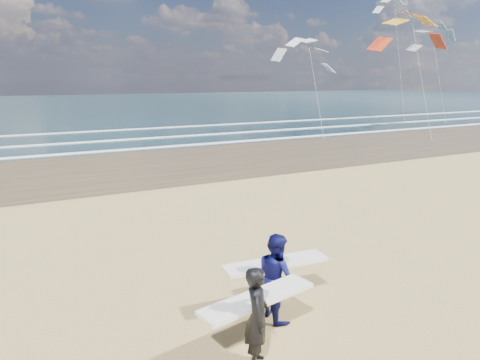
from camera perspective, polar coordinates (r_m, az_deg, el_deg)
wet_sand_strip at (r=32.93m, az=17.55°, el=4.76°), size 220.00×12.00×0.01m
ocean at (r=80.77m, az=-10.31°, el=9.99°), size 220.00×100.00×0.02m
foam_breakers at (r=40.72m, az=7.65°, el=6.89°), size 220.00×11.70×0.05m
surfer_near at (r=7.32m, az=2.34°, el=-17.46°), size 2.26×1.20×1.74m
surfer_far at (r=8.61m, az=4.87°, el=-12.53°), size 2.23×1.11×1.75m
kite_0 at (r=37.55m, az=22.50°, el=15.79°), size 7.69×4.95×11.03m
kite_1 at (r=36.49m, az=9.75°, el=13.90°), size 6.11×4.77×8.85m
kite_2 at (r=52.56m, az=24.65°, el=14.71°), size 6.79×4.85×11.71m
kite_5 at (r=54.28m, az=20.38°, el=16.01°), size 5.36×4.69×14.62m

